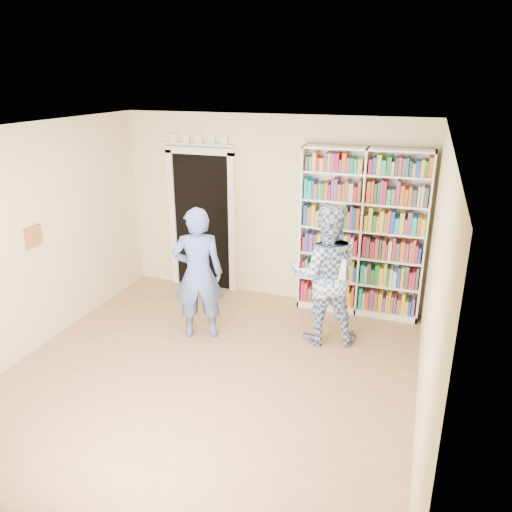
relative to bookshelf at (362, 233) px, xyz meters
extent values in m
plane|color=#946C47|center=(-1.35, -2.34, -1.17)|extent=(5.00, 5.00, 0.00)
plane|color=white|center=(-1.35, -2.34, 1.53)|extent=(5.00, 5.00, 0.00)
plane|color=beige|center=(-1.35, 0.16, 0.18)|extent=(4.50, 0.00, 4.50)
plane|color=beige|center=(-3.60, -2.34, 0.18)|extent=(0.00, 5.00, 5.00)
plane|color=beige|center=(0.90, -2.34, 0.18)|extent=(0.00, 5.00, 5.00)
cube|color=white|center=(0.00, 0.00, -0.01)|extent=(1.69, 0.32, 2.32)
cube|color=white|center=(0.00, 0.00, -0.01)|extent=(0.03, 0.32, 2.32)
cube|color=black|center=(-2.45, 0.14, -0.12)|extent=(0.90, 0.03, 2.10)
cube|color=white|center=(-2.95, 0.12, -0.12)|extent=(0.10, 0.06, 2.20)
cube|color=white|center=(-1.95, 0.12, -0.12)|extent=(0.10, 0.06, 2.20)
cube|color=white|center=(-2.45, 0.12, 0.98)|extent=(1.10, 0.06, 0.10)
cube|color=white|center=(-2.45, 0.12, 1.08)|extent=(1.10, 0.08, 0.02)
cube|color=brown|center=(-3.58, -2.14, 0.23)|extent=(0.03, 0.25, 0.25)
imported|color=#4F69AF|center=(-1.82, -1.38, -0.31)|extent=(0.74, 0.62, 1.72)
imported|color=#325299|center=(-0.30, -0.97, -0.28)|extent=(1.02, 0.88, 1.78)
cube|color=white|center=(-0.13, -1.15, -0.15)|extent=(0.21, 0.08, 0.30)
camera|label=1|loc=(0.73, -6.62, 2.02)|focal=35.00mm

